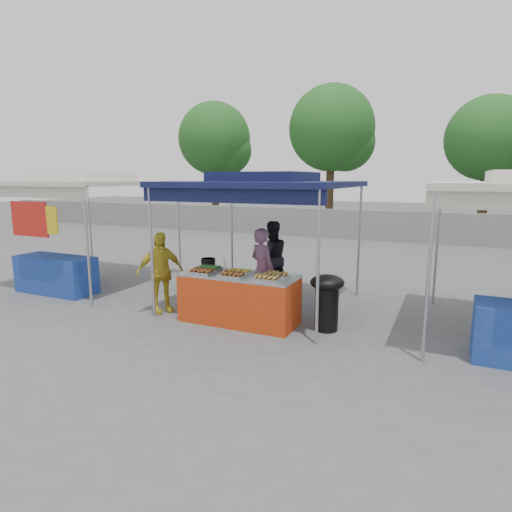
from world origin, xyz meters
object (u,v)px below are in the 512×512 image
at_px(cooking_pot, 208,262).
at_px(customer_person, 160,272).
at_px(helper_man, 271,258).
at_px(vendor_table, 239,298).
at_px(vendor_woman, 262,270).
at_px(wok_burner, 327,297).

bearing_deg(cooking_pot, customer_person, -151.13).
xyz_separation_m(cooking_pot, helper_man, (0.59, 1.61, -0.14)).
height_order(vendor_table, customer_person, customer_person).
distance_m(vendor_table, customer_person, 1.62).
xyz_separation_m(vendor_table, cooking_pot, (-0.81, 0.35, 0.50)).
xyz_separation_m(vendor_table, customer_person, (-1.59, -0.08, 0.33)).
bearing_deg(customer_person, helper_man, 1.24).
xyz_separation_m(vendor_woman, helper_man, (-0.31, 1.18, 0.01)).
xyz_separation_m(cooking_pot, wok_burner, (2.28, -0.09, -0.37)).
relative_size(vendor_table, wok_burner, 2.15).
distance_m(helper_man, customer_person, 2.46).
height_order(wok_burner, helper_man, helper_man).
bearing_deg(cooking_pot, vendor_woman, 25.71).
xyz_separation_m(helper_man, customer_person, (-1.37, -2.04, -0.04)).
height_order(vendor_table, wok_burner, wok_burner).
xyz_separation_m(wok_burner, customer_person, (-3.06, -0.33, 0.20)).
bearing_deg(wok_burner, customer_person, -164.00).
bearing_deg(vendor_table, helper_man, 96.36).
bearing_deg(helper_man, wok_burner, 93.35).
bearing_deg(cooking_pot, vendor_table, -23.32).
relative_size(wok_burner, vendor_woman, 0.60).
relative_size(vendor_table, customer_person, 1.33).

